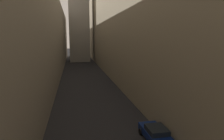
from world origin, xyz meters
TOP-DOWN VIEW (x-y plane):
  - ground_plane at (0.00, 48.00)m, footprint 264.00×264.00m
  - building_block_left at (-13.16, 50.00)m, footprint 15.32×108.00m
  - building_block_right at (13.08, 50.00)m, footprint 15.17×108.00m
  - parked_car_right_third at (4.40, 17.36)m, footprint 2.01×4.53m

SIDE VIEW (x-z plane):
  - ground_plane at x=0.00m, z-range 0.00..0.00m
  - parked_car_right_third at x=4.40m, z-range 0.03..1.45m
  - building_block_left at x=-13.16m, z-range 0.00..18.56m
  - building_block_right at x=13.08m, z-range 0.00..25.47m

